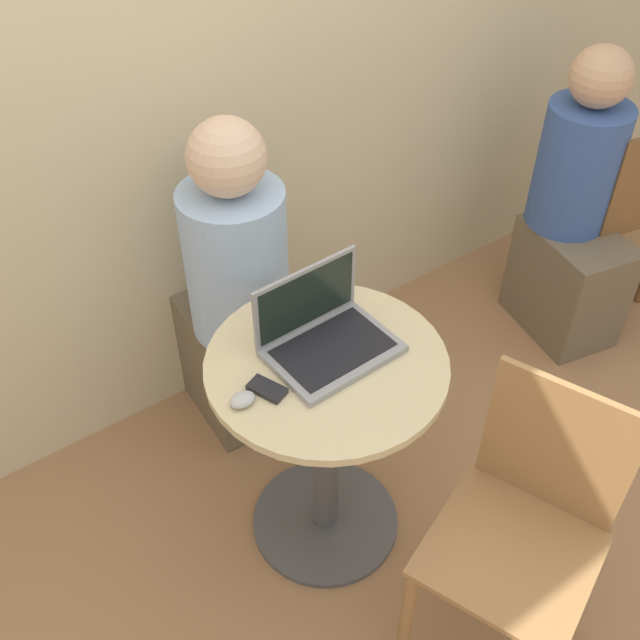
{
  "coord_description": "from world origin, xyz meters",
  "views": [
    {
      "loc": [
        -0.81,
        -1.11,
        2.14
      ],
      "look_at": [
        0.01,
        0.05,
        0.85
      ],
      "focal_mm": 42.0,
      "sensor_mm": 36.0,
      "label": 1
    }
  ],
  "objects_px": {
    "chair_empty": "(522,531)",
    "person_seated": "(233,304)",
    "cell_phone": "(268,390)",
    "laptop": "(325,335)"
  },
  "relations": [
    {
      "from": "laptop",
      "to": "chair_empty",
      "type": "distance_m",
      "value": 0.71
    },
    {
      "from": "laptop",
      "to": "person_seated",
      "type": "bearing_deg",
      "value": 88.36
    },
    {
      "from": "person_seated",
      "to": "laptop",
      "type": "bearing_deg",
      "value": -91.64
    },
    {
      "from": "cell_phone",
      "to": "chair_empty",
      "type": "xyz_separation_m",
      "value": [
        0.4,
        -0.55,
        -0.29
      ]
    },
    {
      "from": "cell_phone",
      "to": "laptop",
      "type": "bearing_deg",
      "value": 13.78
    },
    {
      "from": "chair_empty",
      "to": "person_seated",
      "type": "xyz_separation_m",
      "value": [
        -0.17,
        1.14,
        0.04
      ]
    },
    {
      "from": "chair_empty",
      "to": "person_seated",
      "type": "distance_m",
      "value": 1.16
    },
    {
      "from": "chair_empty",
      "to": "cell_phone",
      "type": "bearing_deg",
      "value": 125.88
    },
    {
      "from": "laptop",
      "to": "chair_empty",
      "type": "xyz_separation_m",
      "value": [
        0.19,
        -0.6,
        -0.33
      ]
    },
    {
      "from": "chair_empty",
      "to": "person_seated",
      "type": "relative_size",
      "value": 0.74
    }
  ]
}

